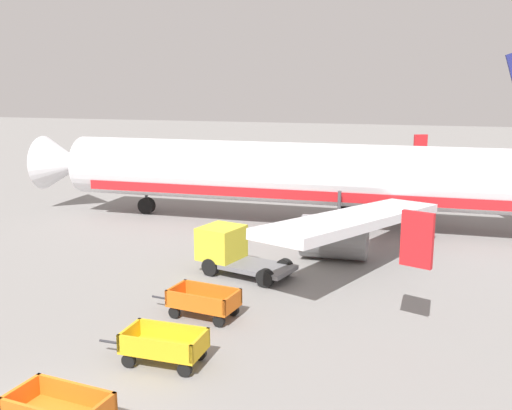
# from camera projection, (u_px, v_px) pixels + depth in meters

# --- Properties ---
(airplane) EXTENTS (37.52, 30.30, 11.34)m
(airplane) POSITION_uv_depth(u_px,v_px,m) (320.00, 176.00, 35.15)
(airplane) COLOR silver
(airplane) RESTS_ON ground
(baggage_cart_fourth_in_row) EXTENTS (3.57, 1.49, 1.07)m
(baggage_cart_fourth_in_row) POSITION_uv_depth(u_px,v_px,m) (164.00, 345.00, 18.14)
(baggage_cart_fourth_in_row) COLOR gold
(baggage_cart_fourth_in_row) RESTS_ON ground
(baggage_cart_far_end) EXTENTS (3.62, 1.78, 1.07)m
(baggage_cart_far_end) POSITION_uv_depth(u_px,v_px,m) (203.00, 301.00, 21.74)
(baggage_cart_far_end) COLOR orange
(baggage_cart_far_end) RESTS_ON ground
(service_truck_beside_carts) EXTENTS (4.73, 3.03, 2.10)m
(service_truck_beside_carts) POSITION_uv_depth(u_px,v_px,m) (230.00, 249.00, 26.74)
(service_truck_beside_carts) COLOR slate
(service_truck_beside_carts) RESTS_ON ground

